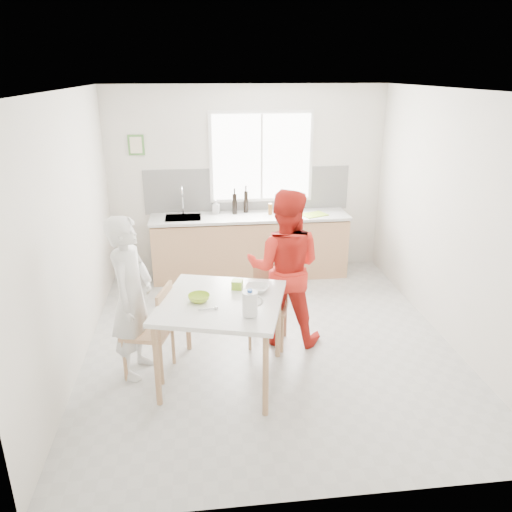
{
  "coord_description": "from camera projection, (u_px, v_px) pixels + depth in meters",
  "views": [
    {
      "loc": [
        -0.72,
        -4.91,
        2.88
      ],
      "look_at": [
        -0.12,
        0.2,
        0.95
      ],
      "focal_mm": 35.0,
      "sensor_mm": 36.0,
      "label": 1
    }
  ],
  "objects": [
    {
      "name": "spoon",
      "position": [
        207.0,
        309.0,
        4.47
      ],
      "size": [
        0.16,
        0.02,
        0.01
      ],
      "primitive_type": "cylinder",
      "rotation": [
        0.0,
        1.57,
        0.08
      ],
      "color": "#A5A5AA",
      "rests_on": "dining_table"
    },
    {
      "name": "room_shell",
      "position": [
        270.0,
        199.0,
        5.08
      ],
      "size": [
        4.5,
        4.5,
        4.5
      ],
      "color": "silver",
      "rests_on": "ground"
    },
    {
      "name": "dining_table",
      "position": [
        221.0,
        309.0,
        4.7
      ],
      "size": [
        1.37,
        1.37,
        0.86
      ],
      "rotation": [
        0.0,
        0.0,
        -0.27
      ],
      "color": "white",
      "rests_on": "ground"
    },
    {
      "name": "wine_bottle_a",
      "position": [
        246.0,
        202.0,
        7.24
      ],
      "size": [
        0.07,
        0.07,
        0.32
      ],
      "primitive_type": "cylinder",
      "color": "black",
      "rests_on": "kitchen_counter"
    },
    {
      "name": "ground",
      "position": [
        268.0,
        340.0,
        5.65
      ],
      "size": [
        4.5,
        4.5,
        0.0
      ],
      "primitive_type": "plane",
      "color": "#B7B7B2",
      "rests_on": "ground"
    },
    {
      "name": "person_red",
      "position": [
        284.0,
        268.0,
        5.39
      ],
      "size": [
        0.99,
        0.86,
        1.74
      ],
      "primitive_type": "imported",
      "rotation": [
        0.0,
        0.0,
        2.87
      ],
      "color": "red",
      "rests_on": "ground"
    },
    {
      "name": "chair_left",
      "position": [
        154.0,
        327.0,
        4.88
      ],
      "size": [
        0.53,
        0.53,
        0.94
      ],
      "rotation": [
        0.0,
        0.0,
        -1.84
      ],
      "color": "tan",
      "rests_on": "ground"
    },
    {
      "name": "backsplash",
      "position": [
        248.0,
        190.0,
        7.31
      ],
      "size": [
        3.0,
        0.02,
        0.65
      ],
      "primitive_type": "cube",
      "color": "white",
      "rests_on": "room_shell"
    },
    {
      "name": "wine_bottle_b",
      "position": [
        235.0,
        204.0,
        7.17
      ],
      "size": [
        0.07,
        0.07,
        0.3
      ],
      "primitive_type": "cylinder",
      "color": "black",
      "rests_on": "kitchen_counter"
    },
    {
      "name": "soap_bottle",
      "position": [
        216.0,
        206.0,
        7.21
      ],
      "size": [
        0.11,
        0.11,
        0.2
      ],
      "primitive_type": "imported",
      "rotation": [
        0.0,
        0.0,
        -0.25
      ],
      "color": "#999999",
      "rests_on": "kitchen_counter"
    },
    {
      "name": "window",
      "position": [
        261.0,
        157.0,
        7.15
      ],
      "size": [
        1.5,
        0.06,
        1.3
      ],
      "color": "white",
      "rests_on": "room_shell"
    },
    {
      "name": "cutting_board",
      "position": [
        314.0,
        215.0,
        7.15
      ],
      "size": [
        0.42,
        0.37,
        0.01
      ],
      "primitive_type": "cube",
      "rotation": [
        0.0,
        0.0,
        0.4
      ],
      "color": "#91BC2B",
      "rests_on": "kitchen_counter"
    },
    {
      "name": "picture_frame",
      "position": [
        136.0,
        145.0,
        6.89
      ],
      "size": [
        0.22,
        0.03,
        0.28
      ],
      "color": "#4D873D",
      "rests_on": "room_shell"
    },
    {
      "name": "bowl_white",
      "position": [
        257.0,
        289.0,
        4.84
      ],
      "size": [
        0.28,
        0.28,
        0.06
      ],
      "primitive_type": "imported",
      "rotation": [
        0.0,
        0.0,
        -0.27
      ],
      "color": "silver",
      "rests_on": "dining_table"
    },
    {
      "name": "kitchen_counter",
      "position": [
        250.0,
        248.0,
        7.32
      ],
      "size": [
        2.84,
        0.64,
        1.37
      ],
      "color": "tan",
      "rests_on": "ground"
    },
    {
      "name": "green_box",
      "position": [
        237.0,
        284.0,
        4.89
      ],
      "size": [
        0.12,
        0.12,
        0.09
      ],
      "primitive_type": "cube",
      "rotation": [
        0.0,
        0.0,
        -0.27
      ],
      "color": "#89B92A",
      "rests_on": "dining_table"
    },
    {
      "name": "milk_jug",
      "position": [
        250.0,
        303.0,
        4.32
      ],
      "size": [
        0.19,
        0.13,
        0.24
      ],
      "rotation": [
        0.0,
        0.0,
        -0.27
      ],
      "color": "white",
      "rests_on": "dining_table"
    },
    {
      "name": "bowl_green",
      "position": [
        199.0,
        298.0,
        4.64
      ],
      "size": [
        0.25,
        0.25,
        0.06
      ],
      "primitive_type": "imported",
      "rotation": [
        0.0,
        0.0,
        -0.27
      ],
      "color": "#A7D230",
      "rests_on": "dining_table"
    },
    {
      "name": "chair_far",
      "position": [
        269.0,
        301.0,
        5.5
      ],
      "size": [
        0.5,
        0.5,
        0.89
      ],
      "rotation": [
        0.0,
        0.0,
        -0.27
      ],
      "color": "tan",
      "rests_on": "ground"
    },
    {
      "name": "person_white",
      "position": [
        132.0,
        298.0,
        4.8
      ],
      "size": [
        0.54,
        0.68,
        1.64
      ],
      "primitive_type": "imported",
      "rotation": [
        0.0,
        0.0,
        1.3
      ],
      "color": "white",
      "rests_on": "ground"
    },
    {
      "name": "jar_amber",
      "position": [
        270.0,
        209.0,
        7.16
      ],
      "size": [
        0.06,
        0.06,
        0.16
      ],
      "primitive_type": "cylinder",
      "color": "brown",
      "rests_on": "kitchen_counter"
    }
  ]
}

